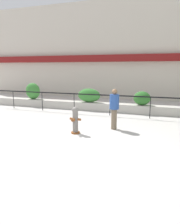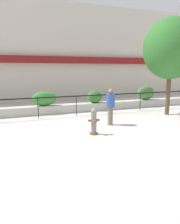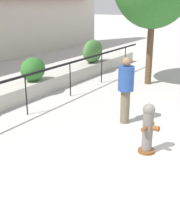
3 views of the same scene
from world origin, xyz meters
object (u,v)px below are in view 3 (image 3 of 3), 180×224
Objects in this scene: hedge_bush_3 at (93,51)px; fire_hydrant at (148,128)px; pedestrian at (126,86)px; hedge_bush_2 at (33,69)px.

hedge_bush_3 is 7.65m from fire_hydrant.
fire_hydrant is (-5.92, -4.83, -0.43)m from hedge_bush_3.
pedestrian is (-4.61, -3.70, 0.00)m from hedge_bush_3.
fire_hydrant is 1.78m from pedestrian.
pedestrian reaches higher than hedge_bush_3.
pedestrian reaches higher than fire_hydrant.
fire_hydrant is at bearing -140.79° from hedge_bush_3.
hedge_bush_2 reaches higher than fire_hydrant.
hedge_bush_2 is at bearing 78.92° from pedestrian.
hedge_bush_3 is at bearing 39.21° from fire_hydrant.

